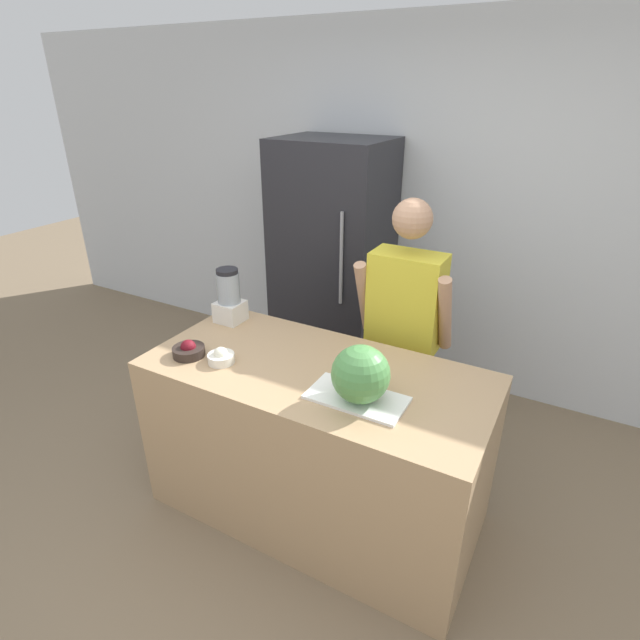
# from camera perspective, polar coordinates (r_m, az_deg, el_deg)

# --- Properties ---
(ground_plane) EXTENTS (14.00, 14.00, 0.00)m
(ground_plane) POSITION_cam_1_polar(r_m,az_deg,el_deg) (2.79, -4.90, -25.66)
(ground_plane) COLOR #7F6B51
(wall_back) EXTENTS (8.00, 0.06, 2.60)m
(wall_back) POSITION_cam_1_polar(r_m,az_deg,el_deg) (3.80, 12.71, 11.69)
(wall_back) COLOR silver
(wall_back) RESTS_ON ground_plane
(counter_island) EXTENTS (1.71, 0.81, 0.90)m
(counter_island) POSITION_cam_1_polar(r_m,az_deg,el_deg) (2.71, -0.43, -13.85)
(counter_island) COLOR tan
(counter_island) RESTS_ON ground_plane
(refrigerator) EXTENTS (0.79, 0.66, 1.83)m
(refrigerator) POSITION_cam_1_polar(r_m,az_deg,el_deg) (3.81, 1.43, 6.28)
(refrigerator) COLOR #232328
(refrigerator) RESTS_ON ground_plane
(person) EXTENTS (0.54, 0.26, 1.64)m
(person) POSITION_cam_1_polar(r_m,az_deg,el_deg) (2.92, 9.45, -1.93)
(person) COLOR #333338
(person) RESTS_ON ground_plane
(cutting_board) EXTENTS (0.44, 0.23, 0.01)m
(cutting_board) POSITION_cam_1_polar(r_m,az_deg,el_deg) (2.24, 4.22, -8.86)
(cutting_board) COLOR white
(cutting_board) RESTS_ON counter_island
(watermelon) EXTENTS (0.26, 0.26, 0.26)m
(watermelon) POSITION_cam_1_polar(r_m,az_deg,el_deg) (2.15, 4.66, -6.20)
(watermelon) COLOR #4C8C47
(watermelon) RESTS_ON cutting_board
(bowl_cherries) EXTENTS (0.16, 0.16, 0.09)m
(bowl_cherries) POSITION_cam_1_polar(r_m,az_deg,el_deg) (2.64, -14.78, -3.36)
(bowl_cherries) COLOR #2D231E
(bowl_cherries) RESTS_ON counter_island
(bowl_cream) EXTENTS (0.13, 0.13, 0.08)m
(bowl_cream) POSITION_cam_1_polar(r_m,az_deg,el_deg) (2.54, -11.25, -4.16)
(bowl_cream) COLOR white
(bowl_cream) RESTS_ON counter_island
(blender) EXTENTS (0.15, 0.15, 0.32)m
(blender) POSITION_cam_1_polar(r_m,az_deg,el_deg) (2.92, -10.34, 2.56)
(blender) COLOR silver
(blender) RESTS_ON counter_island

